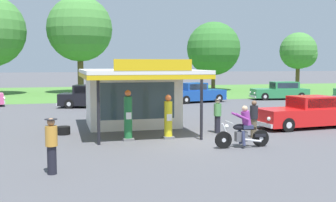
% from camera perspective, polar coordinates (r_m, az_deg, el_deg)
% --- Properties ---
extents(ground_plane, '(300.00, 300.00, 0.00)m').
position_cam_1_polar(ground_plane, '(16.87, 4.07, -5.49)').
color(ground_plane, '#4C4C51').
extents(grass_verge_strip, '(120.00, 24.00, 0.01)m').
position_cam_1_polar(grass_verge_strip, '(46.11, -8.07, 1.24)').
color(grass_verge_strip, '#477A33').
rests_on(grass_verge_strip, ground).
extents(service_station_kiosk, '(5.10, 6.86, 3.31)m').
position_cam_1_polar(service_station_kiosk, '(20.28, -4.86, 1.06)').
color(service_station_kiosk, silver).
rests_on(service_station_kiosk, ground).
extents(gas_pump_nearside, '(0.44, 0.44, 2.07)m').
position_cam_1_polar(gas_pump_nearside, '(16.72, -5.60, -2.29)').
color(gas_pump_nearside, slate).
rests_on(gas_pump_nearside, ground).
extents(gas_pump_offside, '(0.44, 0.44, 1.84)m').
position_cam_1_polar(gas_pump_offside, '(17.08, 0.04, -2.49)').
color(gas_pump_offside, slate).
rests_on(gas_pump_offside, ground).
extents(motorcycle_with_rider, '(2.15, 0.70, 1.58)m').
position_cam_1_polar(motorcycle_with_rider, '(15.52, 10.50, -4.04)').
color(motorcycle_with_rider, black).
rests_on(motorcycle_with_rider, ground).
extents(featured_classic_sedan, '(5.39, 2.16, 1.55)m').
position_cam_1_polar(featured_classic_sedan, '(21.22, 19.02, -1.66)').
color(featured_classic_sedan, red).
rests_on(featured_classic_sedan, ground).
extents(parked_car_back_row_far_left, '(5.09, 2.86, 1.61)m').
position_cam_1_polar(parked_car_back_row_far_left, '(33.53, 3.98, 1.06)').
color(parked_car_back_row_far_left, '#19479E').
rests_on(parked_car_back_row_far_left, ground).
extents(parked_car_second_row_spare, '(5.64, 3.03, 1.63)m').
position_cam_1_polar(parked_car_second_row_spare, '(29.98, -10.20, 0.52)').
color(parked_car_second_row_spare, black).
rests_on(parked_car_second_row_spare, ground).
extents(parked_car_back_row_right, '(5.24, 2.43, 1.57)m').
position_cam_1_polar(parked_car_back_row_right, '(37.58, 15.47, 1.31)').
color(parked_car_back_row_right, '#2D844C').
rests_on(parked_car_back_row_right, ground).
extents(bystander_strolling_foreground, '(0.34, 0.34, 1.59)m').
position_cam_1_polar(bystander_strolling_foreground, '(17.66, 11.91, -2.37)').
color(bystander_strolling_foreground, brown).
rests_on(bystander_strolling_foreground, ground).
extents(bystander_chatting_near_pumps, '(0.34, 0.34, 1.65)m').
position_cam_1_polar(bystander_chatting_near_pumps, '(26.03, -7.85, 0.16)').
color(bystander_chatting_near_pumps, '#2D3351').
rests_on(bystander_chatting_near_pumps, ground).
extents(bystander_admiring_sedan, '(0.35, 0.35, 1.61)m').
position_cam_1_polar(bystander_admiring_sedan, '(12.01, -15.98, -5.86)').
color(bystander_admiring_sedan, black).
rests_on(bystander_admiring_sedan, ground).
extents(bystander_leaning_by_kiosk, '(0.34, 0.34, 1.56)m').
position_cam_1_polar(bystander_leaning_by_kiosk, '(18.55, 6.94, -1.95)').
color(bystander_leaning_by_kiosk, black).
rests_on(bystander_leaning_by_kiosk, ground).
extents(tree_oak_left, '(6.34, 6.34, 8.15)m').
position_cam_1_polar(tree_oak_left, '(49.13, 6.54, 7.18)').
color(tree_oak_left, brown).
rests_on(tree_oak_left, ground).
extents(tree_oak_far_left, '(4.44, 4.44, 6.97)m').
position_cam_1_polar(tree_oak_far_left, '(52.30, 17.95, 6.55)').
color(tree_oak_far_left, brown).
rests_on(tree_oak_far_left, ground).
extents(tree_oak_far_right, '(6.99, 6.99, 10.40)m').
position_cam_1_polar(tree_oak_far_right, '(45.39, -12.38, 9.69)').
color(tree_oak_far_right, brown).
rests_on(tree_oak_far_right, ground).
extents(spare_tire_stack, '(0.60, 0.60, 0.36)m').
position_cam_1_polar(spare_tire_stack, '(18.72, -14.42, -4.02)').
color(spare_tire_stack, black).
rests_on(spare_tire_stack, ground).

